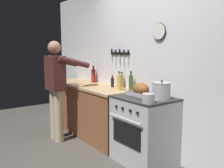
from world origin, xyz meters
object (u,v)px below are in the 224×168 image
object	(u,v)px
stove	(144,130)
cutting_board	(87,84)
bottle_vinegar	(122,81)
bottle_cooking_oil	(119,82)
stock_pot	(161,91)
bottle_hot_sauce	(93,79)
bottle_soy_sauce	(112,82)
bottle_wine_red	(93,75)
bottle_olive_oil	(131,82)
saucepan	(148,98)
roasting_pan	(141,90)
person_cook	(57,84)

from	to	relation	value
stove	cutting_board	world-z (taller)	cutting_board
bottle_vinegar	bottle_cooking_oil	xyz separation A→B (m)	(0.16, -0.18, 0.01)
stock_pot	bottle_hot_sauce	size ratio (longest dim) A/B	1.32
cutting_board	bottle_hot_sauce	bearing A→B (deg)	109.65
bottle_soy_sauce	bottle_wine_red	size ratio (longest dim) A/B	0.64
stock_pot	bottle_vinegar	xyz separation A→B (m)	(-1.03, 0.17, -0.00)
stock_pot	bottle_soy_sauce	distance (m)	1.18
stock_pot	stove	bearing A→B (deg)	-163.61
bottle_soy_sauce	bottle_wine_red	world-z (taller)	bottle_wine_red
bottle_cooking_oil	bottle_olive_oil	distance (m)	0.19
bottle_wine_red	bottle_olive_oil	world-z (taller)	bottle_wine_red
stove	saucepan	bearing A→B (deg)	-37.40
roasting_pan	bottle_soy_sauce	world-z (taller)	bottle_soy_sauce
bottle_hot_sauce	bottle_olive_oil	bearing A→B (deg)	4.51
roasting_pan	bottle_wine_red	size ratio (longest dim) A/B	1.12
person_cook	bottle_wine_red	distance (m)	0.86
roasting_pan	bottle_hot_sauce	world-z (taller)	same
stove	stock_pot	size ratio (longest dim) A/B	3.67
stove	bottle_cooking_oil	distance (m)	0.86
stove	bottle_olive_oil	size ratio (longest dim) A/B	3.10
stock_pot	bottle_olive_oil	xyz separation A→B (m)	(-0.78, 0.16, 0.01)
stock_pot	saucepan	world-z (taller)	stock_pot
roasting_pan	stock_pot	world-z (taller)	stock_pot
roasting_pan	cutting_board	size ratio (longest dim) A/B	0.98
stock_pot	bottle_hot_sauce	world-z (taller)	stock_pot
bottle_vinegar	bottle_cooking_oil	size ratio (longest dim) A/B	0.89
cutting_board	stove	bearing A→B (deg)	0.68
stock_pot	bottle_vinegar	bearing A→B (deg)	170.46
person_cook	roasting_pan	bearing A→B (deg)	-75.26
stove	roasting_pan	distance (m)	0.54
stock_pot	saucepan	distance (m)	0.29
bottle_soy_sauce	cutting_board	bearing A→B (deg)	-161.21
stove	person_cook	xyz separation A→B (m)	(-1.46, -0.60, 0.50)
roasting_pan	bottle_olive_oil	xyz separation A→B (m)	(-0.49, 0.24, 0.04)
stove	person_cook	bearing A→B (deg)	-157.60
roasting_pan	bottle_vinegar	bearing A→B (deg)	161.09
cutting_board	bottle_cooking_oil	size ratio (longest dim) A/B	1.25
stock_pot	cutting_board	world-z (taller)	stock_pot
bottle_olive_oil	stock_pot	bearing A→B (deg)	-11.72
stock_pot	saucepan	size ratio (longest dim) A/B	1.65
cutting_board	person_cook	bearing A→B (deg)	-87.37
person_cook	bottle_vinegar	world-z (taller)	person_cook
bottle_cooking_oil	bottle_olive_oil	bearing A→B (deg)	63.98
bottle_cooking_oil	stock_pot	bearing A→B (deg)	0.38
stove	bottle_wine_red	distance (m)	1.77
person_cook	bottle_wine_red	bearing A→B (deg)	4.66
cutting_board	bottle_vinegar	world-z (taller)	bottle_vinegar
person_cook	bottle_soy_sauce	distance (m)	0.92
person_cook	bottle_olive_oil	size ratio (longest dim) A/B	5.73
bottle_wine_red	bottle_olive_oil	bearing A→B (deg)	-0.15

